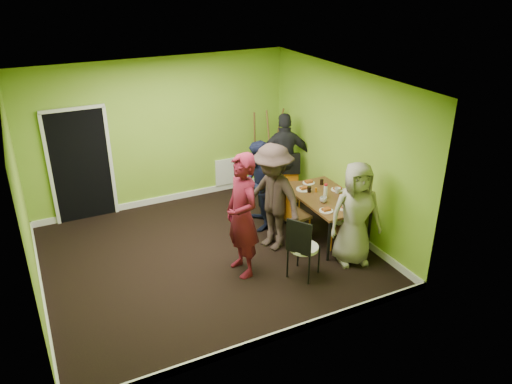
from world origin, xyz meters
The scene contains 28 objects.
ground centered at (0.00, 0.00, 0.00)m, with size 5.00×5.00×0.00m, color black.
room_walls centered at (-0.02, 0.04, 0.99)m, with size 5.04×4.54×2.82m.
dining_table centered at (2.05, -0.29, 0.70)m, with size 0.90×1.50×0.75m.
chair_left_far centered at (1.37, 0.31, 0.58)m, with size 0.52×0.51×1.02m.
chair_left_near centered at (1.38, -0.23, 0.59)m, with size 0.49×0.48×1.06m.
chair_back_end centered at (2.13, 1.11, 0.71)m, with size 0.56×0.60×1.00m.
chair_front_end centered at (2.02, -0.98, 0.49)m, with size 0.36×0.37×0.87m.
chair_bentwood centered at (1.04, -1.19, 0.55)m, with size 0.54×0.54×1.00m.
easel centered at (2.06, 1.94, 0.84)m, with size 0.68×0.64×1.70m.
plate_near_left centered at (1.85, 0.11, 0.76)m, with size 0.26×0.26×0.01m, color white.
plate_near_right centered at (1.74, -0.74, 0.76)m, with size 0.22×0.22×0.01m, color white.
plate_far_back centered at (2.07, 0.31, 0.76)m, with size 0.21×0.21×0.01m, color white.
plate_far_front centered at (2.06, -0.79, 0.76)m, with size 0.24×0.24×0.01m, color white.
plate_wall_back centered at (2.36, -0.16, 0.76)m, with size 0.22×0.22×0.01m, color white.
plate_wall_front centered at (2.36, -0.56, 0.76)m, with size 0.24×0.24×0.01m, color white.
thermos centered at (1.99, -0.34, 0.86)m, with size 0.06×0.06×0.23m, color white.
blue_bottle centered at (2.23, -0.58, 0.84)m, with size 0.08×0.08×0.18m, color blue.
orange_bottle centered at (1.98, -0.06, 0.79)m, with size 0.04×0.04×0.08m, color orange.
glass_mid centered at (1.87, -0.01, 0.80)m, with size 0.07×0.07×0.10m, color black.
glass_back centered at (2.24, 0.16, 0.80)m, with size 0.06×0.06×0.10m, color black.
glass_front centered at (2.17, -0.72, 0.79)m, with size 0.06×0.06×0.09m, color black.
cup_a centered at (1.87, -0.45, 0.80)m, with size 0.12×0.12×0.09m, color white.
cup_b centered at (2.28, -0.26, 0.80)m, with size 0.10×0.10×0.10m, color white.
person_standing centered at (0.33, -0.66, 0.96)m, with size 0.70×0.46×1.91m, color #5C0F1F.
person_left_far centered at (1.17, 0.50, 0.79)m, with size 0.77×0.60×1.59m, color black.
person_left_near centered at (1.07, -0.20, 0.90)m, with size 1.16×0.66×1.79m, color #322521.
person_back_end centered at (2.11, 1.26, 0.88)m, with size 1.04×0.43×1.77m, color black.
person_front_end centered at (2.00, -1.15, 0.83)m, with size 0.81×0.53×1.66m, color gray.
Camera 1 is at (-2.33, -6.52, 4.32)m, focal length 35.00 mm.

